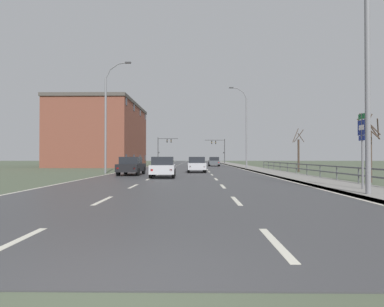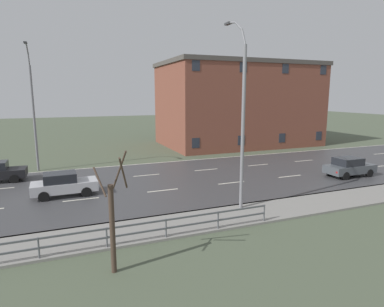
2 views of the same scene
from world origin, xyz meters
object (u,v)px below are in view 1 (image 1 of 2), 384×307
Objects in this scene: street_lamp_foreground at (363,50)px; car_far_right at (163,167)px; street_lamp_midground at (245,129)px; traffic_signal_right at (220,147)px; car_near_left at (131,166)px; traffic_signal_left at (163,146)px; car_distant at (197,164)px; highway_sign at (362,141)px; street_lamp_left_bank at (107,119)px; car_far_left at (214,161)px; brick_building at (102,135)px.

street_lamp_foreground is 2.82× the size of car_far_right.
traffic_signal_right is (-0.74, 34.29, -1.24)m from street_lamp_midground.
traffic_signal_left is at bearing 93.82° from car_near_left.
car_distant is (-6.44, -9.53, -4.48)m from street_lamp_midground.
highway_sign is 13.83m from car_far_right.
street_lamp_left_bank reaches higher than car_far_left.
car_distant is (5.60, 4.77, 0.00)m from car_near_left.
car_near_left and car_distant have the same top height.
street_lamp_midground is 2.62× the size of car_far_left.
street_lamp_left_bank is 2.56× the size of car_distant.
street_lamp_left_bank is 25.28m from brick_building.
traffic_signal_left is at bearing 118.01° from car_far_left.
street_lamp_foreground reaches higher than traffic_signal_left.
traffic_signal_left is 47.05m from car_near_left.
highway_sign is (0.97, 1.92, -3.47)m from street_lamp_foreground.
car_distant is (-5.70, -43.82, -3.24)m from traffic_signal_right.
street_lamp_left_bank is at bearing 130.61° from street_lamp_foreground.
brick_building reaches higher than traffic_signal_left.
traffic_signal_left is at bearing 93.46° from car_far_right.
car_distant is at bearing 112.89° from highway_sign.
street_lamp_foreground is at bearing -54.36° from car_far_right.
traffic_signal_right is at bearing 72.84° from street_lamp_left_bank.
brick_building reaches higher than traffic_signal_right.
street_lamp_midground reaches higher than car_near_left.
car_far_right is (-5.59, -29.62, 0.00)m from car_far_left.
brick_building is (-19.14, 0.39, 4.54)m from car_far_left.
car_far_right is at bearing -100.56° from car_far_left.
brick_building reaches higher than car_far_right.
car_near_left is at bearing 135.65° from highway_sign.
street_lamp_midground is 35.56m from traffic_signal_left.
street_lamp_foreground reaches higher than car_distant.
traffic_signal_left is at bearing 99.04° from car_distant.
traffic_signal_right is (-1.67, 61.27, 1.78)m from highway_sign.
street_lamp_foreground reaches higher than street_lamp_midground.
street_lamp_foreground is 1.11× the size of street_lamp_left_bank.
traffic_signal_left is 50.44m from car_far_right.
traffic_signal_right is at bearing 90.64° from street_lamp_foreground.
street_lamp_left_bank is at bearing -72.39° from brick_building.
traffic_signal_right is 1.42× the size of car_distant.
street_lamp_midground is at bearing -88.76° from traffic_signal_right.
traffic_signal_left is at bearing 67.40° from brick_building.
traffic_signal_right reaches higher than car_distant.
brick_building reaches higher than street_lamp_left_bank.
highway_sign is 0.85× the size of car_distant.
car_far_left is at bearing -62.13° from traffic_signal_left.
car_near_left is at bearing -43.80° from street_lamp_left_bank.
car_near_left is (-12.01, 14.60, -4.93)m from street_lamp_foreground.
car_near_left is (-11.30, -48.59, -3.24)m from traffic_signal_right.
car_distant is at bearing -124.06° from street_lamp_midground.
street_lamp_foreground is 22.85m from street_lamp_left_bank.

